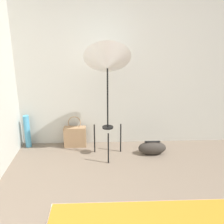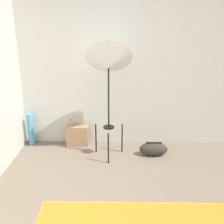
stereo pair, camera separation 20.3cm
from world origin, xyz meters
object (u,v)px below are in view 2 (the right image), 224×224
at_px(photo_umbrella, 108,64).
at_px(tote_bag, 77,135).
at_px(paper_roll, 31,129).
at_px(duffel_bag, 154,149).

relative_size(photo_umbrella, tote_bag, 3.31).
bearing_deg(paper_roll, tote_bag, -1.33).
bearing_deg(duffel_bag, tote_bag, 164.72).
bearing_deg(tote_bag, photo_umbrella, -33.22).
bearing_deg(duffel_bag, paper_roll, 170.01).
bearing_deg(duffel_bag, photo_umbrella, -178.82).
height_order(tote_bag, paper_roll, paper_roll).
xyz_separation_m(photo_umbrella, tote_bag, (-0.52, 0.34, -1.21)).
xyz_separation_m(photo_umbrella, duffel_bag, (0.68, 0.01, -1.29)).
xyz_separation_m(tote_bag, paper_roll, (-0.76, 0.02, 0.09)).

